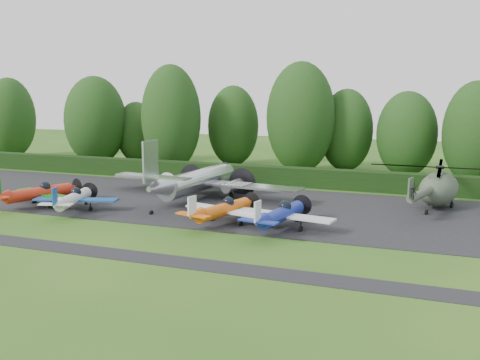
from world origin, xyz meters
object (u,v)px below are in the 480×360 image
at_px(helicopter, 439,186).
at_px(transport_plane, 197,180).
at_px(light_plane_red, 39,193).
at_px(light_plane_white, 74,199).
at_px(light_plane_blue, 281,214).
at_px(light_plane_orange, 224,209).

bearing_deg(helicopter, transport_plane, 173.22).
distance_m(light_plane_red, helicopter, 34.50).
xyz_separation_m(transport_plane, light_plane_white, (-7.38, -8.44, -0.63)).
bearing_deg(light_plane_white, helicopter, 37.48).
distance_m(light_plane_white, light_plane_blue, 17.87).
bearing_deg(helicopter, light_plane_red, -177.10).
distance_m(light_plane_orange, helicopter, 19.02).
xyz_separation_m(light_plane_orange, helicopter, (15.12, 11.50, 0.81)).
distance_m(light_plane_red, light_plane_blue, 22.05).
xyz_separation_m(light_plane_orange, light_plane_blue, (4.55, -0.12, 0.03)).
relative_size(transport_plane, light_plane_white, 2.65).
relative_size(transport_plane, light_plane_blue, 2.49).
bearing_deg(transport_plane, light_plane_red, -152.30).
height_order(light_plane_orange, light_plane_blue, light_plane_blue).
relative_size(transport_plane, helicopter, 1.47).
xyz_separation_m(light_plane_red, helicopter, (32.61, 11.22, 0.76)).
height_order(light_plane_white, helicopter, helicopter).
xyz_separation_m(transport_plane, light_plane_red, (-11.56, -7.77, -0.54)).
bearing_deg(light_plane_red, light_plane_blue, -20.76).
bearing_deg(light_plane_red, helicopter, -0.72).
distance_m(transport_plane, helicopter, 21.33).
bearing_deg(light_plane_red, light_plane_orange, -20.64).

